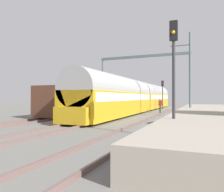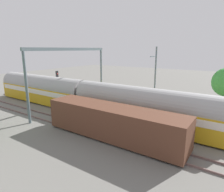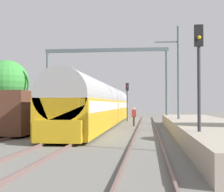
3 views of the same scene
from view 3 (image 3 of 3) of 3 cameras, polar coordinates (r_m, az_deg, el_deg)
name	(u,v)px [view 3 (image 3 of 3)]	position (r m, az deg, el deg)	size (l,w,h in m)	color
ground	(77,137)	(20.48, -6.10, -7.12)	(120.00, 120.00, 0.00)	slate
track_far_west	(10,135)	(21.79, -17.23, -6.50)	(1.52, 60.00, 0.16)	brown
track_west	(77,136)	(20.48, -6.10, -6.89)	(1.52, 60.00, 0.16)	brown
track_east	(147,137)	(20.01, 6.06, -7.02)	(1.52, 60.00, 0.16)	brown
platform	(206,128)	(22.29, 15.98, -5.44)	(4.40, 28.00, 0.90)	#A39989
passenger_train	(103,105)	(32.19, -1.52, -1.51)	(2.93, 32.85, 3.82)	gold
freight_car	(36,111)	(26.08, -13.10, -2.61)	(2.80, 13.00, 2.70)	#563323
person_crossing	(134,115)	(30.06, 3.83, -3.32)	(0.40, 0.25, 1.73)	#303030
railway_signal_near	(199,71)	(14.21, 14.86, 4.16)	(0.36, 0.30, 5.37)	#2D2D33
railway_signal_far	(127,96)	(38.95, 2.66, -0.08)	(0.36, 0.30, 4.52)	#2D2D33
catenary_gantry	(106,69)	(34.39, -1.06, 4.66)	(12.96, 0.28, 7.86)	#526368
catenary_pole_east_mid	(178,76)	(25.53, 11.37, 3.37)	(1.90, 0.20, 8.00)	#526368
tree_west_background	(7,82)	(38.84, -17.78, 2.34)	(4.91, 4.91, 6.98)	#4C3826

